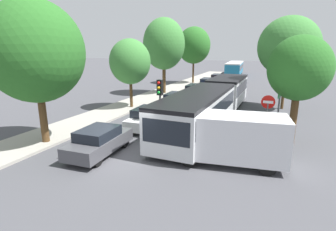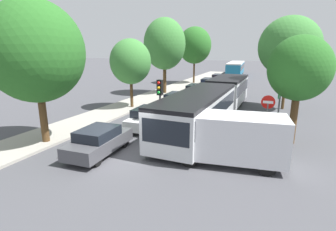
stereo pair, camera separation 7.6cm
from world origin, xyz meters
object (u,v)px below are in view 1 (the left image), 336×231
at_px(queued_car_red, 218,79).
at_px(tree_right_mid, 288,48).
at_px(queued_car_black, 196,92).
at_px(tree_left_mid, 131,63).
at_px(white_van, 234,138).
at_px(tree_left_far, 164,45).
at_px(tree_right_near, 299,69).
at_px(tree_left_distant, 193,46).
at_px(queued_car_white, 148,118).
at_px(queued_car_navy, 177,101).
at_px(queued_car_blue, 209,84).
at_px(direction_sign_post, 280,95).
at_px(traffic_light, 160,95).
at_px(articulated_bus, 213,100).
at_px(no_entry_sign, 267,113).
at_px(city_bus_rear, 235,68).
at_px(tree_left_near, 37,54).
at_px(queued_car_graphite, 99,141).

distance_m(queued_car_red, tree_right_mid, 16.06).
distance_m(queued_car_black, tree_left_mid, 8.13).
height_order(white_van, tree_left_mid, tree_left_mid).
xyz_separation_m(tree_left_far, tree_right_near, (13.00, -11.89, -1.32)).
bearing_deg(tree_left_distant, queued_car_white, -79.70).
distance_m(queued_car_navy, tree_left_mid, 5.09).
height_order(queued_car_navy, queued_car_blue, queued_car_blue).
relative_size(queued_car_blue, direction_sign_post, 1.24).
relative_size(queued_car_red, traffic_light, 1.32).
distance_m(articulated_bus, white_van, 7.69).
relative_size(queued_car_red, white_van, 0.86).
distance_m(tree_left_mid, tree_right_near, 13.28).
distance_m(queued_car_navy, white_van, 10.99).
bearing_deg(queued_car_white, no_entry_sign, -97.34).
distance_m(city_bus_rear, tree_left_near, 42.17).
distance_m(queued_car_navy, tree_right_mid, 10.20).
bearing_deg(queued_car_red, tree_left_near, 169.62).
distance_m(articulated_bus, queued_car_blue, 13.73).
bearing_deg(no_entry_sign, tree_left_near, -69.42).
height_order(direction_sign_post, tree_right_mid, tree_right_mid).
relative_size(queued_car_navy, tree_left_far, 0.51).
bearing_deg(tree_left_far, tree_left_distant, 88.54).
bearing_deg(tree_left_near, tree_right_near, 23.44).
xyz_separation_m(queued_car_blue, direction_sign_post, (8.09, -15.80, 1.79)).
relative_size(articulated_bus, white_van, 3.34).
bearing_deg(queued_car_blue, direction_sign_post, -155.64).
xyz_separation_m(queued_car_graphite, queued_car_black, (0.13, 16.04, 0.06)).
distance_m(queued_car_blue, white_van, 21.38).
relative_size(queued_car_blue, tree_left_near, 0.59).
bearing_deg(traffic_light, tree_left_mid, -132.89).
bearing_deg(queued_car_white, tree_right_mid, -43.01).
height_order(queued_car_red, direction_sign_post, direction_sign_post).
xyz_separation_m(queued_car_red, tree_right_mid, (8.39, -12.97, 4.40)).
height_order(no_entry_sign, tree_left_near, tree_left_near).
bearing_deg(city_bus_rear, direction_sign_post, -171.53).
xyz_separation_m(queued_car_black, queued_car_blue, (-0.10, 5.86, 0.02)).
distance_m(articulated_bus, no_entry_sign, 5.88).
bearing_deg(tree_right_mid, articulated_bus, -129.11).
distance_m(articulated_bus, queued_car_black, 8.20).
bearing_deg(tree_left_near, queued_car_red, 82.39).
relative_size(articulated_bus, direction_sign_post, 4.85).
relative_size(queued_car_white, tree_right_mid, 0.53).
bearing_deg(tree_left_mid, tree_right_near, -18.00).
height_order(traffic_light, direction_sign_post, direction_sign_post).
bearing_deg(white_van, tree_right_near, -130.66).
bearing_deg(white_van, queued_car_blue, -80.99).
bearing_deg(no_entry_sign, queued_car_black, -147.62).
xyz_separation_m(tree_left_distant, tree_right_near, (12.74, -21.84, -1.26)).
bearing_deg(direction_sign_post, no_entry_sign, 79.90).
relative_size(queued_car_navy, tree_right_mid, 0.55).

